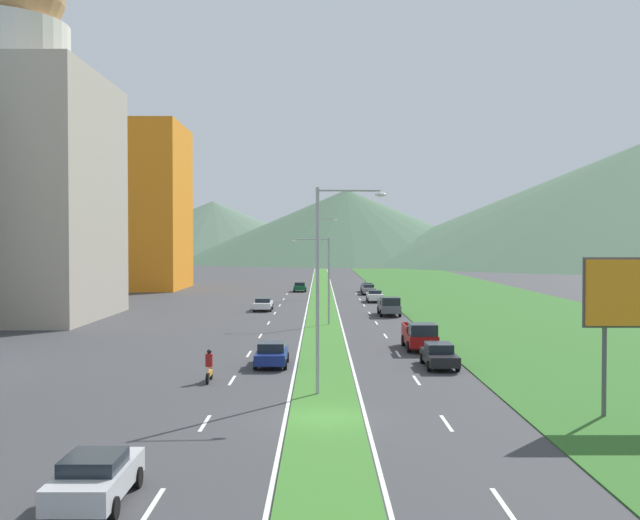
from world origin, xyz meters
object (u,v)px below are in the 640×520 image
car_3 (369,289)px  car_7 (273,354)px  car_6 (301,287)px  car_1 (368,287)px  car_2 (376,296)px  pickup_truck_0 (421,336)px  car_4 (440,355)px  pickup_truck_1 (390,306)px  street_lamp_far (320,253)px  car_5 (96,477)px  car_0 (264,304)px  street_lamp_mid (325,273)px  motorcycle_rider (210,368)px  street_lamp_near (326,276)px

car_3 → car_7: car_7 is taller
car_3 → car_6: car_3 is taller
car_1 → car_2: bearing=-0.8°
pickup_truck_0 → car_4: bearing=1.4°
car_7 → pickup_truck_1: size_ratio=0.82×
car_2 → pickup_truck_0: 41.88m
street_lamp_far → car_6: size_ratio=2.69×
street_lamp_far → car_2: street_lamp_far is taller
car_1 → pickup_truck_0: size_ratio=0.84×
car_2 → car_6: size_ratio=1.11×
car_5 → pickup_truck_1: size_ratio=0.80×
car_0 → street_lamp_far: bearing=-20.3°
street_lamp_mid → car_3: bearing=80.3°
car_1 → car_6: size_ratio=1.12×
car_1 → car_2: (-0.25, -18.92, 0.05)m
car_2 → car_3: bearing=179.6°
car_6 → car_7: car_7 is taller
car_4 → motorcycle_rider: size_ratio=2.34×
car_0 → pickup_truck_1: bearing=-112.5°
street_lamp_near → motorcycle_rider: bearing=151.8°
car_3 → car_7: 62.90m
street_lamp_far → motorcycle_rider: size_ratio=5.47×
street_lamp_far → car_5: street_lamp_far is taller
car_4 → pickup_truck_0: 7.26m
car_4 → car_7: 10.28m
street_lamp_near → car_3: bearing=84.5°
street_lamp_mid → car_5: street_lamp_mid is taller
street_lamp_far → car_1: street_lamp_far is taller
street_lamp_far → car_7: bearing=-93.1°
street_lamp_far → car_4: 55.02m
street_lamp_near → car_7: (-3.23, 8.53, -5.21)m
car_0 → car_1: bearing=-23.8°
car_3 → car_4: size_ratio=0.95×
car_5 → pickup_truck_0: 33.61m
street_lamp_near → car_6: 77.11m
car_5 → car_3: bearing=-9.0°
car_7 → car_6: bearing=0.1°
street_lamp_mid → car_2: 27.23m
street_lamp_far → car_6: bearing=101.9°
car_7 → street_lamp_near: bearing=-159.3°
car_3 → car_2: bearing=-0.4°
street_lamp_far → car_3: street_lamp_far is taller
car_3 → pickup_truck_1: bearing=0.3°
street_lamp_mid → car_6: street_lamp_mid is taller
street_lamp_mid → car_1: (6.90, 45.02, -4.05)m
pickup_truck_1 → car_4: bearing=0.1°
car_4 → street_lamp_far: bearing=-172.3°
car_7 → motorcycle_rider: bearing=149.2°
car_1 → car_3: 5.55m
street_lamp_mid → car_3: (6.74, 39.47, -4.01)m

